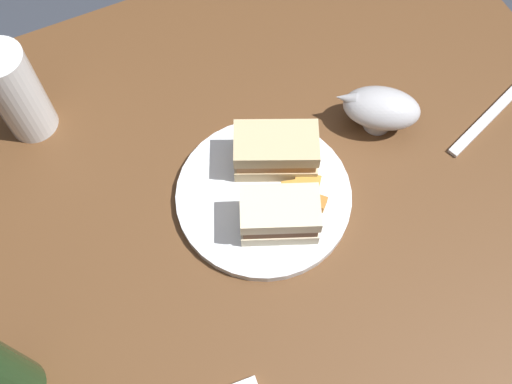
{
  "coord_description": "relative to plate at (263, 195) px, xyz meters",
  "views": [
    {
      "loc": [
        -0.15,
        -0.35,
        1.51
      ],
      "look_at": [
        0.01,
        0.0,
        0.74
      ],
      "focal_mm": 42.23,
      "sensor_mm": 36.0,
      "label": 1
    }
  ],
  "objects": [
    {
      "name": "ground_plane",
      "position": [
        -0.02,
        -0.0,
        -0.72
      ],
      "size": [
        6.0,
        6.0,
        0.0
      ],
      "primitive_type": "plane",
      "color": "#333842"
    },
    {
      "name": "potato_wedge_right_edge",
      "position": [
        0.06,
        -0.01,
        0.02
      ],
      "size": [
        0.04,
        0.04,
        0.01
      ],
      "primitive_type": "cube",
      "rotation": [
        0.0,
        0.0,
        5.6
      ],
      "color": "gold",
      "rests_on": "plate"
    },
    {
      "name": "plate",
      "position": [
        0.0,
        0.0,
        0.0
      ],
      "size": [
        0.26,
        0.26,
        0.02
      ],
      "primitive_type": "cylinder",
      "color": "white",
      "rests_on": "dining_table"
    },
    {
      "name": "sandwich_half_left",
      "position": [
        -0.0,
        -0.05,
        0.04
      ],
      "size": [
        0.12,
        0.1,
        0.07
      ],
      "color": "beige",
      "rests_on": "plate"
    },
    {
      "name": "dining_table",
      "position": [
        -0.02,
        -0.0,
        -0.36
      ],
      "size": [
        1.14,
        0.91,
        0.71
      ],
      "primitive_type": "cube",
      "color": "brown",
      "rests_on": "ground"
    },
    {
      "name": "potato_wedge_front",
      "position": [
        0.03,
        -0.08,
        0.02
      ],
      "size": [
        0.04,
        0.03,
        0.02
      ],
      "primitive_type": "cube",
      "rotation": [
        0.0,
        0.0,
        3.31
      ],
      "color": "#B77F33",
      "rests_on": "plate"
    },
    {
      "name": "potato_wedge_left_edge",
      "position": [
        0.03,
        -0.02,
        0.02
      ],
      "size": [
        0.03,
        0.04,
        0.02
      ],
      "primitive_type": "cube",
      "rotation": [
        0.0,
        0.0,
        1.29
      ],
      "color": "gold",
      "rests_on": "plate"
    },
    {
      "name": "sandwich_half_right",
      "position": [
        0.04,
        0.04,
        0.04
      ],
      "size": [
        0.14,
        0.11,
        0.06
      ],
      "color": "#CCB284",
      "rests_on": "plate"
    },
    {
      "name": "potato_wedge_back",
      "position": [
        0.06,
        -0.04,
        0.02
      ],
      "size": [
        0.04,
        0.05,
        0.02
      ],
      "primitive_type": "cube",
      "rotation": [
        0.0,
        0.0,
        2.32
      ],
      "color": "#AD702D",
      "rests_on": "plate"
    },
    {
      "name": "fork",
      "position": [
        0.38,
        -0.03,
        -0.0
      ],
      "size": [
        0.17,
        0.08,
        0.01
      ],
      "primitive_type": "cube",
      "rotation": [
        0.0,
        0.0,
        3.49
      ],
      "color": "silver",
      "rests_on": "dining_table"
    },
    {
      "name": "pint_glass",
      "position": [
        -0.27,
        0.27,
        0.06
      ],
      "size": [
        0.07,
        0.07,
        0.16
      ],
      "color": "white",
      "rests_on": "dining_table"
    },
    {
      "name": "potato_wedge_middle",
      "position": [
        0.02,
        -0.03,
        0.02
      ],
      "size": [
        0.03,
        0.05,
        0.02
      ],
      "primitive_type": "cube",
      "rotation": [
        0.0,
        0.0,
        4.89
      ],
      "color": "#AD702D",
      "rests_on": "plate"
    },
    {
      "name": "gravy_boat",
      "position": [
        0.22,
        0.04,
        0.04
      ],
      "size": [
        0.14,
        0.12,
        0.07
      ],
      "color": "#B7B7BC",
      "rests_on": "dining_table"
    }
  ]
}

